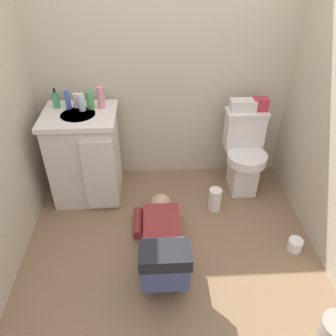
% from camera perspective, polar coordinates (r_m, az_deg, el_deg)
% --- Properties ---
extents(ground_plane, '(2.74, 3.16, 0.04)m').
position_cam_1_polar(ground_plane, '(2.71, 0.42, -14.17)').
color(ground_plane, '#856649').
extents(wall_back, '(2.40, 0.08, 2.40)m').
position_cam_1_polar(wall_back, '(2.99, -0.81, 19.07)').
color(wall_back, beige).
rests_on(wall_back, ground_plane).
extents(toilet, '(0.36, 0.46, 0.75)m').
position_cam_1_polar(toilet, '(3.16, 12.67, 2.44)').
color(toilet, silver).
rests_on(toilet, ground_plane).
extents(vanity_cabinet, '(0.60, 0.53, 0.82)m').
position_cam_1_polar(vanity_cabinet, '(3.05, -13.67, 2.09)').
color(vanity_cabinet, beige).
rests_on(vanity_cabinet, ground_plane).
extents(faucet, '(0.02, 0.02, 0.10)m').
position_cam_1_polar(faucet, '(2.96, -14.55, 10.96)').
color(faucet, silver).
rests_on(faucet, vanity_cabinet).
extents(person_plumber, '(0.39, 1.06, 0.52)m').
position_cam_1_polar(person_plumber, '(2.52, -0.97, -12.52)').
color(person_plumber, maroon).
rests_on(person_plumber, ground_plane).
extents(tissue_box, '(0.22, 0.11, 0.10)m').
position_cam_1_polar(tissue_box, '(3.02, 12.49, 10.26)').
color(tissue_box, silver).
rests_on(tissue_box, toilet).
extents(toiletry_bag, '(0.12, 0.09, 0.11)m').
position_cam_1_polar(toiletry_bag, '(3.06, 15.26, 10.29)').
color(toiletry_bag, '#B22D3F').
rests_on(toiletry_bag, toilet).
extents(soap_dispenser, '(0.06, 0.06, 0.17)m').
position_cam_1_polar(soap_dispenser, '(2.98, -18.30, 10.83)').
color(soap_dispenser, '#3E9A60').
rests_on(soap_dispenser, vanity_cabinet).
extents(bottle_blue, '(0.04, 0.04, 0.16)m').
position_cam_1_polar(bottle_blue, '(2.93, -16.51, 10.97)').
color(bottle_blue, '#4364BB').
rests_on(bottle_blue, vanity_cabinet).
extents(bottle_white, '(0.05, 0.05, 0.12)m').
position_cam_1_polar(bottle_white, '(2.94, -15.11, 10.89)').
color(bottle_white, white).
rests_on(bottle_white, vanity_cabinet).
extents(bottle_clear, '(0.06, 0.06, 0.14)m').
position_cam_1_polar(bottle_clear, '(2.87, -14.31, 10.67)').
color(bottle_clear, silver).
rests_on(bottle_clear, vanity_cabinet).
extents(bottle_green, '(0.06, 0.06, 0.15)m').
position_cam_1_polar(bottle_green, '(2.89, -12.97, 11.05)').
color(bottle_green, '#489F51').
rests_on(bottle_green, vanity_cabinet).
extents(bottle_pink, '(0.06, 0.06, 0.18)m').
position_cam_1_polar(bottle_pink, '(2.88, -11.20, 11.53)').
color(bottle_pink, pink).
rests_on(bottle_pink, vanity_cabinet).
extents(trash_can, '(0.20, 0.20, 0.26)m').
position_cam_1_polar(trash_can, '(2.38, 26.18, -24.02)').
color(trash_can, '#A19584').
rests_on(trash_can, ground_plane).
extents(paper_towel_roll, '(0.11, 0.11, 0.21)m').
position_cam_1_polar(paper_towel_roll, '(3.00, 7.88, -5.24)').
color(paper_towel_roll, white).
rests_on(paper_towel_roll, ground_plane).
extents(toilet_paper_roll, '(0.11, 0.11, 0.10)m').
position_cam_1_polar(toilet_paper_roll, '(2.85, 20.54, -11.98)').
color(toilet_paper_roll, white).
rests_on(toilet_paper_roll, ground_plane).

